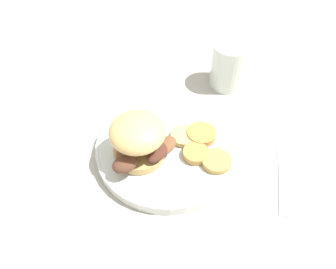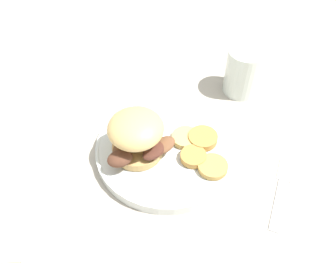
# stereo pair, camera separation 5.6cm
# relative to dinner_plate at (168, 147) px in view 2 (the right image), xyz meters

# --- Properties ---
(ground_plane) EXTENTS (4.00, 4.00, 0.00)m
(ground_plane) POSITION_rel_dinner_plate_xyz_m (0.00, 0.00, -0.01)
(ground_plane) COLOR #B2A899
(dinner_plate) EXTENTS (0.26, 0.26, 0.02)m
(dinner_plate) POSITION_rel_dinner_plate_xyz_m (0.00, 0.00, 0.00)
(dinner_plate) COLOR silver
(dinner_plate) RESTS_ON ground_plane
(sandwich) EXTENTS (0.12, 0.10, 0.08)m
(sandwich) POSITION_rel_dinner_plate_xyz_m (0.05, -0.01, 0.05)
(sandwich) COLOR tan
(sandwich) RESTS_ON dinner_plate
(potato_round_0) EXTENTS (0.04, 0.04, 0.01)m
(potato_round_0) POSITION_rel_dinner_plate_xyz_m (-0.02, 0.05, 0.02)
(potato_round_0) COLOR #BC8942
(potato_round_0) RESTS_ON dinner_plate
(potato_round_1) EXTENTS (0.05, 0.05, 0.01)m
(potato_round_1) POSITION_rel_dinner_plate_xyz_m (-0.04, 0.08, 0.01)
(potato_round_1) COLOR tan
(potato_round_1) RESTS_ON dinner_plate
(potato_round_2) EXTENTS (0.05, 0.05, 0.01)m
(potato_round_2) POSITION_rel_dinner_plate_xyz_m (-0.06, 0.02, 0.02)
(potato_round_2) COLOR #BC8942
(potato_round_2) RESTS_ON dinner_plate
(potato_round_3) EXTENTS (0.05, 0.05, 0.01)m
(potato_round_3) POSITION_rel_dinner_plate_xyz_m (-0.03, 0.01, 0.01)
(potato_round_3) COLOR #DBB766
(potato_round_3) RESTS_ON dinner_plate
(fork) EXTENTS (0.12, 0.11, 0.00)m
(fork) POSITION_rel_dinner_plate_xyz_m (-0.13, 0.16, -0.01)
(fork) COLOR silver
(fork) RESTS_ON ground_plane
(drinking_glass) EXTENTS (0.08, 0.08, 0.10)m
(drinking_glass) POSITION_rel_dinner_plate_xyz_m (-0.22, -0.08, 0.04)
(drinking_glass) COLOR silver
(drinking_glass) RESTS_ON ground_plane
(napkin) EXTENTS (0.15, 0.17, 0.01)m
(napkin) POSITION_rel_dinner_plate_xyz_m (0.29, -0.00, -0.01)
(napkin) COLOR beige
(napkin) RESTS_ON ground_plane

